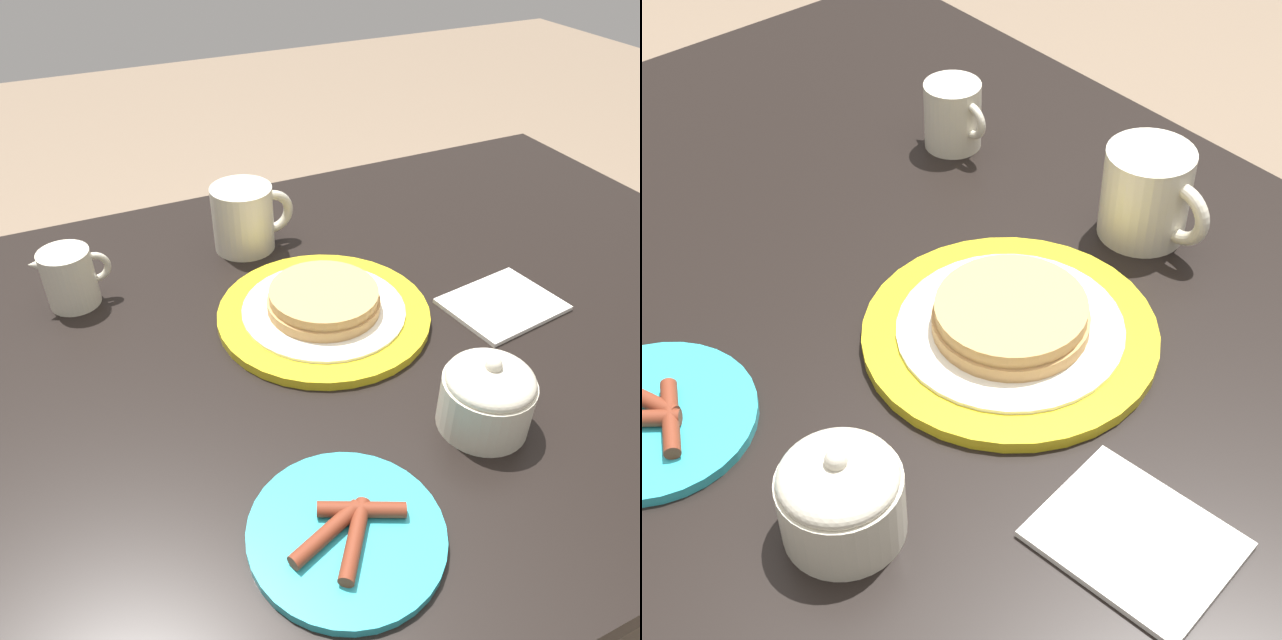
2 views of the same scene
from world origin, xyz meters
TOP-DOWN VIEW (x-y plane):
  - dining_table at (0.00, 0.00)m, footprint 1.34×0.85m
  - pancake_plate at (0.02, 0.03)m, footprint 0.27×0.27m
  - side_plate_bacon at (-0.10, -0.27)m, footprint 0.17×0.17m
  - coffee_mug at (-0.01, 0.24)m, footprint 0.12×0.09m
  - creamer_pitcher at (-0.26, 0.20)m, footprint 0.10×0.06m
  - sugar_bowl at (0.09, -0.21)m, footprint 0.09×0.09m
  - napkin at (0.24, -0.05)m, footprint 0.15×0.13m

SIDE VIEW (x-z plane):
  - dining_table at x=0.00m, z-range 0.25..0.98m
  - napkin at x=0.24m, z-range 0.73..0.74m
  - side_plate_bacon at x=-0.10m, z-range 0.72..0.75m
  - pancake_plate at x=0.02m, z-range 0.72..0.77m
  - sugar_bowl at x=0.09m, z-range 0.73..0.81m
  - creamer_pitcher at x=-0.26m, z-range 0.73..0.81m
  - coffee_mug at x=-0.01m, z-range 0.73..0.83m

